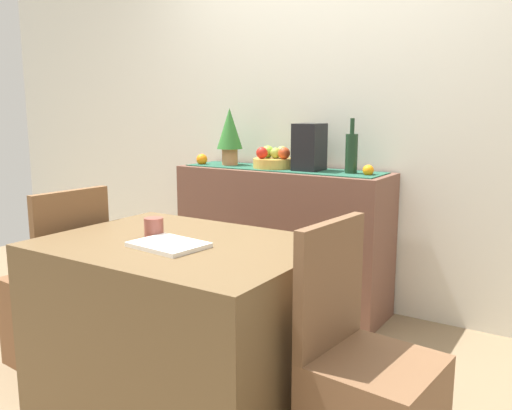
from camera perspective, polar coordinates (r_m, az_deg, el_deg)
name	(u,v)px	position (r m, az deg, el deg)	size (l,w,h in m)	color
ground_plane	(229,370)	(2.79, -2.90, -17.20)	(6.40, 6.40, 0.02)	#836C4F
room_wall_rear	(335,97)	(3.50, 8.45, 11.36)	(6.40, 0.06, 2.70)	silver
sideboard_console	(281,238)	(3.48, 2.71, -3.52)	(1.40, 0.42, 0.90)	brown
table_runner	(282,169)	(3.40, 2.78, 3.89)	(1.32, 0.32, 0.01)	#22533E
fruit_bowl	(274,163)	(3.43, 1.89, 4.51)	(0.26, 0.26, 0.06)	gold
apple_front	(268,152)	(3.46, 1.28, 5.73)	(0.08, 0.08, 0.08)	#84AE32
apple_left	(284,153)	(3.37, 3.03, 5.56)	(0.08, 0.08, 0.08)	#B63C1A
apple_right	(262,153)	(3.40, 0.64, 5.60)	(0.07, 0.07, 0.07)	red
apple_upper	(282,152)	(3.46, 2.82, 5.70)	(0.08, 0.08, 0.08)	#8D9D43
apple_center	(276,153)	(3.41, 2.12, 5.58)	(0.07, 0.07, 0.07)	#8B9F38
wine_bottle	(351,153)	(3.18, 10.18, 5.52)	(0.07, 0.07, 0.33)	#1B3620
coffee_maker	(309,148)	(3.29, 5.72, 6.14)	(0.16, 0.18, 0.29)	black
potted_plant	(230,132)	(3.60, -2.84, 7.76)	(0.17, 0.17, 0.39)	#B9754A
orange_loose_far	(202,159)	(3.68, -5.81, 4.88)	(0.08, 0.08, 0.08)	orange
orange_loose_end	(368,170)	(3.12, 11.92, 3.66)	(0.06, 0.06, 0.06)	orange
dining_table	(183,328)	(2.31, -7.86, -12.87)	(1.12, 0.82, 0.74)	brown
open_book	(169,245)	(2.12, -9.33, -4.21)	(0.28, 0.21, 0.02)	white
coffee_cup	(154,227)	(2.30, -10.88, -2.35)	(0.08, 0.08, 0.08)	brown
chair_near_window	(58,311)	(2.92, -20.42, -10.63)	(0.43, 0.43, 0.90)	brown
chair_by_corner	(369,409)	(1.98, 11.99, -20.58)	(0.44, 0.44, 0.90)	brown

